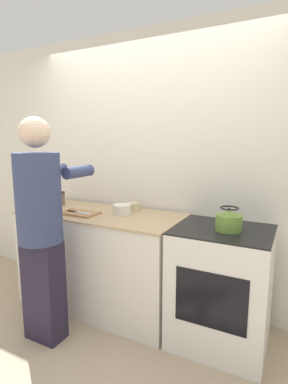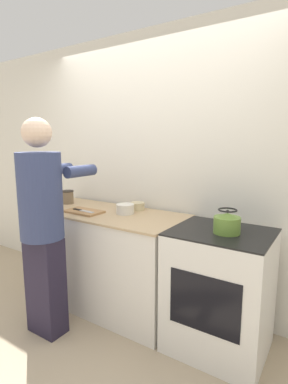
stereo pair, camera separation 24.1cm
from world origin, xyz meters
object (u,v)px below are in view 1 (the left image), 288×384
at_px(knife, 78,212).
at_px(bowl_prep, 122,209).
at_px(person, 41,223).
at_px(canister_jar, 59,199).
at_px(cutting_board, 79,213).
at_px(kettle, 229,221).
at_px(oven, 221,287).

distance_m(knife, bowl_prep, 0.40).
relative_size(person, canister_jar, 12.57).
xyz_separation_m(cutting_board, canister_jar, (-0.43, 0.20, 0.06)).
height_order(person, canister_jar, person).
xyz_separation_m(cutting_board, knife, (0.00, -0.02, 0.01)).
height_order(person, cutting_board, person).
bearing_deg(canister_jar, knife, -26.99).
bearing_deg(cutting_board, person, -87.46).
bearing_deg(cutting_board, canister_jar, 154.76).
bearing_deg(knife, bowl_prep, 32.22).
bearing_deg(bowl_prep, kettle, -5.67).
bearing_deg(oven, cutting_board, -175.43).
xyz_separation_m(knife, kettle, (1.32, 0.09, 0.06)).
relative_size(oven, knife, 3.60).
bearing_deg(person, canister_jar, 123.48).
distance_m(oven, bowl_prep, 1.06).
xyz_separation_m(bowl_prep, canister_jar, (-0.78, 0.03, 0.03)).
xyz_separation_m(kettle, canister_jar, (-1.75, 0.12, -0.01)).
xyz_separation_m(oven, cutting_board, (-1.28, -0.10, 0.47)).
distance_m(bowl_prep, canister_jar, 0.78).
height_order(bowl_prep, canister_jar, canister_jar).
relative_size(person, bowl_prep, 10.70).
height_order(knife, bowl_prep, bowl_prep).
distance_m(oven, cutting_board, 1.37).
xyz_separation_m(cutting_board, kettle, (1.32, 0.08, 0.07)).
bearing_deg(kettle, knife, -175.93).
xyz_separation_m(cutting_board, bowl_prep, (0.35, 0.17, 0.03)).
bearing_deg(oven, person, -155.39).
bearing_deg(oven, knife, -174.66).
distance_m(oven, kettle, 0.54).
relative_size(cutting_board, bowl_prep, 2.17).
bearing_deg(canister_jar, person, -56.52).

